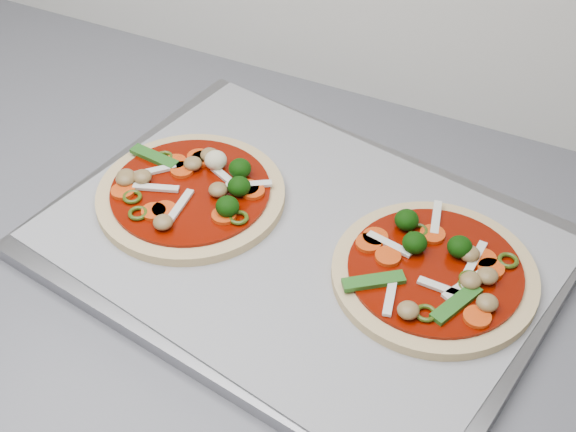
% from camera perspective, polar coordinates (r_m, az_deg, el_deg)
% --- Properties ---
extents(base_cabinet, '(3.60, 0.60, 0.86)m').
position_cam_1_polar(base_cabinet, '(1.28, -12.72, -13.38)').
color(base_cabinet, silver).
rests_on(base_cabinet, ground).
extents(countertop, '(3.60, 0.60, 0.04)m').
position_cam_1_polar(countertop, '(0.95, -16.82, 1.93)').
color(countertop, '#5A5A60').
rests_on(countertop, base_cabinet).
extents(baking_tray, '(0.54, 0.44, 0.02)m').
position_cam_1_polar(baking_tray, '(0.80, 0.81, -2.12)').
color(baking_tray, gray).
rests_on(baking_tray, countertop).
extents(parchment, '(0.53, 0.43, 0.00)m').
position_cam_1_polar(parchment, '(0.80, 0.82, -1.67)').
color(parchment, '#939297').
rests_on(parchment, baking_tray).
extents(pizza_left, '(0.23, 0.23, 0.03)m').
position_cam_1_polar(pizza_left, '(0.84, -6.84, 1.73)').
color(pizza_left, tan).
rests_on(pizza_left, parchment).
extents(pizza_right, '(0.25, 0.25, 0.03)m').
position_cam_1_polar(pizza_right, '(0.77, 10.42, -3.90)').
color(pizza_right, tan).
rests_on(pizza_right, parchment).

